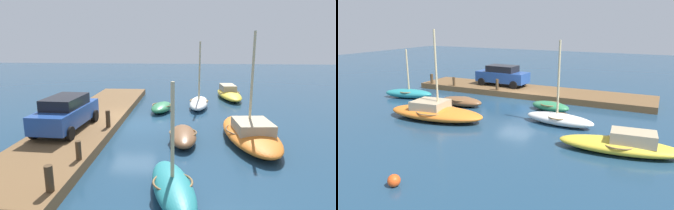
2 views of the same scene
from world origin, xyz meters
TOP-DOWN VIEW (x-y plane):
  - ground_plane at (0.00, 0.00)m, footprint 84.00×84.00m
  - dock_platform at (0.00, -2.46)m, footprint 18.89×3.65m
  - rowboat_white at (-4.52, 4.01)m, footprint 4.11×1.71m
  - dinghy_green at (-3.12, 1.42)m, footprint 2.83×1.74m
  - sailboat_orange at (2.43, 6.23)m, footprint 6.27×2.78m
  - rowboat_teal at (7.77, 2.74)m, footprint 3.95×2.09m
  - motorboat_yellow at (-8.17, 6.67)m, footprint 5.43×2.11m
  - rowboat_brown at (2.78, 2.98)m, footprint 3.15×1.40m
  - mooring_post_west at (2.04, -0.88)m, footprint 0.23×0.23m
  - mooring_post_mid_west at (6.13, -0.88)m, footprint 0.21×0.21m
  - mooring_post_mid_east at (8.45, -0.88)m, footprint 0.25×0.25m
  - parked_car at (2.55, -2.82)m, footprint 4.41×2.13m

SIDE VIEW (x-z plane):
  - ground_plane at x=0.00m, z-range 0.00..0.00m
  - dock_platform at x=0.00m, z-range 0.00..0.45m
  - dinghy_green at x=-3.12m, z-range 0.01..0.61m
  - rowboat_brown at x=2.78m, z-range 0.01..0.65m
  - rowboat_white at x=-4.52m, z-range -1.98..2.73m
  - rowboat_teal at x=7.77m, z-range -1.47..2.21m
  - motorboat_yellow at x=-8.17m, z-range -0.13..0.93m
  - sailboat_orange at x=2.43m, z-range -2.17..3.08m
  - mooring_post_mid_west at x=6.13m, z-range 0.45..1.18m
  - mooring_post_mid_east at x=8.45m, z-range 0.45..1.28m
  - mooring_post_west at x=2.04m, z-range 0.45..1.33m
  - parked_car at x=2.55m, z-range 0.49..2.17m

